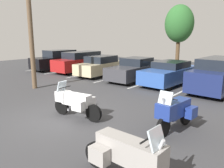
# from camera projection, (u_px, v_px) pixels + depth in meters

# --- Properties ---
(ground) EXTENTS (44.00, 44.00, 0.10)m
(ground) POSITION_uv_depth(u_px,v_px,m) (62.00, 119.00, 8.68)
(ground) COLOR #38383A
(motorcycle_touring) EXTENTS (2.22, 0.96, 1.36)m
(motorcycle_touring) POSITION_uv_depth(u_px,v_px,m) (75.00, 101.00, 8.56)
(motorcycle_touring) COLOR black
(motorcycle_touring) RESTS_ON ground
(motorcycle_second) EXTENTS (2.26, 0.95, 1.43)m
(motorcycle_second) POSITION_uv_depth(u_px,v_px,m) (127.00, 154.00, 4.69)
(motorcycle_second) COLOR black
(motorcycle_second) RESTS_ON ground
(motorcycle_third) EXTENTS (1.01, 2.17, 1.46)m
(motorcycle_third) POSITION_uv_depth(u_px,v_px,m) (175.00, 111.00, 7.29)
(motorcycle_third) COLOR black
(motorcycle_third) RESTS_ON ground
(parking_stripes) EXTENTS (19.62, 4.81, 0.01)m
(parking_stripes) POSITION_uv_depth(u_px,v_px,m) (131.00, 80.00, 16.09)
(parking_stripes) COLOR silver
(parking_stripes) RESTS_ON ground
(car_black) EXTENTS (2.14, 4.65, 1.79)m
(car_black) POSITION_uv_depth(u_px,v_px,m) (57.00, 60.00, 20.89)
(car_black) COLOR black
(car_black) RESTS_ON ground
(car_red) EXTENTS (1.84, 4.67, 1.74)m
(car_red) POSITION_uv_depth(u_px,v_px,m) (80.00, 62.00, 19.53)
(car_red) COLOR maroon
(car_red) RESTS_ON ground
(car_champagne) EXTENTS (2.10, 4.58, 1.55)m
(car_champagne) POSITION_uv_depth(u_px,v_px,m) (101.00, 66.00, 17.73)
(car_champagne) COLOR #C1B289
(car_champagne) RESTS_ON ground
(car_charcoal) EXTENTS (1.92, 4.53, 1.57)m
(car_charcoal) POSITION_uv_depth(u_px,v_px,m) (134.00, 70.00, 15.84)
(car_charcoal) COLOR #38383D
(car_charcoal) RESTS_ON ground
(car_blue) EXTENTS (2.10, 4.98, 1.50)m
(car_blue) POSITION_uv_depth(u_px,v_px,m) (170.00, 73.00, 14.47)
(car_blue) COLOR #2D519E
(car_blue) RESTS_ON ground
(car_navy) EXTENTS (2.11, 4.74, 1.88)m
(car_navy) POSITION_uv_depth(u_px,v_px,m) (218.00, 75.00, 12.57)
(car_navy) COLOR navy
(car_navy) RESTS_ON ground
(utility_pole) EXTENTS (1.07, 1.58, 7.02)m
(utility_pole) POSITION_uv_depth(u_px,v_px,m) (30.00, 26.00, 12.78)
(utility_pole) COLOR brown
(utility_pole) RESTS_ON ground
(tree_center_left) EXTENTS (3.24, 3.24, 6.54)m
(tree_center_left) POSITION_uv_depth(u_px,v_px,m) (179.00, 24.00, 25.56)
(tree_center_left) COLOR #4C3823
(tree_center_left) RESTS_ON ground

